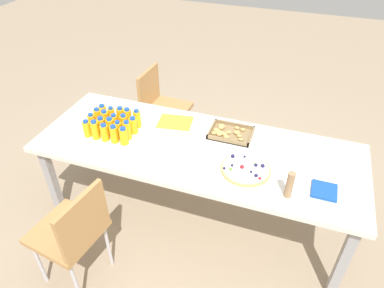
{
  "coord_description": "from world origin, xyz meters",
  "views": [
    {
      "loc": [
        0.62,
        -1.87,
        2.24
      ],
      "look_at": [
        -0.03,
        -0.01,
        0.74
      ],
      "focal_mm": 32.72,
      "sensor_mm": 36.0,
      "label": 1
    }
  ],
  "objects_px": {
    "juice_bottle_11": "(105,119)",
    "juice_bottle_10": "(98,117)",
    "juice_bottle_14": "(133,125)",
    "juice_bottle_7": "(110,127)",
    "juice_bottle_19": "(137,119)",
    "plate_stack": "(192,155)",
    "juice_bottle_17": "(121,116)",
    "juice_bottle_1": "(95,130)",
    "juice_bottle_4": "(124,136)",
    "juice_bottle_13": "(124,123)",
    "chair_far_left": "(161,104)",
    "napkin_stack": "(324,191)",
    "snack_tray": "(229,133)",
    "cardboard_tube": "(290,185)",
    "juice_bottle_6": "(101,125)",
    "party_table": "(197,153)",
    "juice_bottle_12": "(115,122)",
    "juice_bottle_0": "(87,129)",
    "juice_bottle_15": "(103,113)",
    "juice_bottle_3": "(114,134)",
    "juice_bottle_16": "(112,115)",
    "juice_bottle_18": "(128,117)",
    "juice_bottle_5": "(92,122)",
    "fruit_pizza": "(246,169)",
    "juice_bottle_9": "(127,130)",
    "paper_folder": "(175,122)",
    "juice_bottle_2": "(105,133)",
    "juice_bottle_8": "(118,129)"
  },
  "relations": [
    {
      "from": "juice_bottle_11",
      "to": "juice_bottle_10",
      "type": "bearing_deg",
      "value": 174.6
    },
    {
      "from": "juice_bottle_10",
      "to": "juice_bottle_14",
      "type": "distance_m",
      "value": 0.3
    },
    {
      "from": "juice_bottle_7",
      "to": "juice_bottle_19",
      "type": "xyz_separation_m",
      "value": [
        0.14,
        0.15,
        0.0
      ]
    },
    {
      "from": "juice_bottle_19",
      "to": "plate_stack",
      "type": "distance_m",
      "value": 0.56
    },
    {
      "from": "juice_bottle_17",
      "to": "juice_bottle_1",
      "type": "bearing_deg",
      "value": -108.84
    },
    {
      "from": "juice_bottle_4",
      "to": "juice_bottle_13",
      "type": "relative_size",
      "value": 0.98
    },
    {
      "from": "plate_stack",
      "to": "juice_bottle_1",
      "type": "bearing_deg",
      "value": -177.63
    },
    {
      "from": "chair_far_left",
      "to": "napkin_stack",
      "type": "xyz_separation_m",
      "value": [
        1.51,
        -0.97,
        0.23
      ]
    },
    {
      "from": "juice_bottle_10",
      "to": "snack_tray",
      "type": "distance_m",
      "value": 1.0
    },
    {
      "from": "juice_bottle_4",
      "to": "cardboard_tube",
      "type": "distance_m",
      "value": 1.18
    },
    {
      "from": "juice_bottle_6",
      "to": "party_table",
      "type": "bearing_deg",
      "value": 5.53
    },
    {
      "from": "napkin_stack",
      "to": "juice_bottle_14",
      "type": "bearing_deg",
      "value": 172.55
    },
    {
      "from": "juice_bottle_12",
      "to": "cardboard_tube",
      "type": "xyz_separation_m",
      "value": [
        1.32,
        -0.28,
        0.03
      ]
    },
    {
      "from": "juice_bottle_0",
      "to": "juice_bottle_4",
      "type": "height_order",
      "value": "juice_bottle_4"
    },
    {
      "from": "chair_far_left",
      "to": "juice_bottle_15",
      "type": "height_order",
      "value": "juice_bottle_15"
    },
    {
      "from": "juice_bottle_10",
      "to": "cardboard_tube",
      "type": "bearing_deg",
      "value": -11.22
    },
    {
      "from": "juice_bottle_4",
      "to": "juice_bottle_19",
      "type": "height_order",
      "value": "juice_bottle_19"
    },
    {
      "from": "party_table",
      "to": "chair_far_left",
      "type": "distance_m",
      "value": 1.04
    },
    {
      "from": "juice_bottle_3",
      "to": "juice_bottle_14",
      "type": "relative_size",
      "value": 1.03
    },
    {
      "from": "party_table",
      "to": "juice_bottle_11",
      "type": "height_order",
      "value": "juice_bottle_11"
    },
    {
      "from": "party_table",
      "to": "plate_stack",
      "type": "bearing_deg",
      "value": -86.52
    },
    {
      "from": "juice_bottle_3",
      "to": "juice_bottle_17",
      "type": "bearing_deg",
      "value": 107.2
    },
    {
      "from": "juice_bottle_16",
      "to": "juice_bottle_18",
      "type": "bearing_deg",
      "value": 0.18
    },
    {
      "from": "juice_bottle_12",
      "to": "napkin_stack",
      "type": "bearing_deg",
      "value": -6.56
    },
    {
      "from": "party_table",
      "to": "juice_bottle_5",
      "type": "xyz_separation_m",
      "value": [
        -0.81,
        -0.06,
        0.13
      ]
    },
    {
      "from": "chair_far_left",
      "to": "fruit_pizza",
      "type": "bearing_deg",
      "value": 50.28
    },
    {
      "from": "juice_bottle_16",
      "to": "juice_bottle_5",
      "type": "bearing_deg",
      "value": -120.21
    },
    {
      "from": "chair_far_left",
      "to": "juice_bottle_1",
      "type": "relative_size",
      "value": 5.56
    },
    {
      "from": "fruit_pizza",
      "to": "cardboard_tube",
      "type": "relative_size",
      "value": 1.78
    },
    {
      "from": "juice_bottle_9",
      "to": "chair_far_left",
      "type": "bearing_deg",
      "value": 98.69
    },
    {
      "from": "juice_bottle_6",
      "to": "paper_folder",
      "type": "bearing_deg",
      "value": 33.09
    },
    {
      "from": "juice_bottle_1",
      "to": "juice_bottle_3",
      "type": "relative_size",
      "value": 1.08
    },
    {
      "from": "juice_bottle_5",
      "to": "juice_bottle_12",
      "type": "height_order",
      "value": "juice_bottle_5"
    },
    {
      "from": "juice_bottle_15",
      "to": "juice_bottle_4",
      "type": "bearing_deg",
      "value": -36.54
    },
    {
      "from": "juice_bottle_9",
      "to": "juice_bottle_19",
      "type": "relative_size",
      "value": 1.0
    },
    {
      "from": "juice_bottle_2",
      "to": "juice_bottle_12",
      "type": "xyz_separation_m",
      "value": [
        -0.0,
        0.15,
        -0.0
      ]
    },
    {
      "from": "juice_bottle_18",
      "to": "fruit_pizza",
      "type": "bearing_deg",
      "value": -12.66
    },
    {
      "from": "chair_far_left",
      "to": "juice_bottle_16",
      "type": "bearing_deg",
      "value": -3.87
    },
    {
      "from": "juice_bottle_5",
      "to": "juice_bottle_19",
      "type": "relative_size",
      "value": 0.97
    },
    {
      "from": "cardboard_tube",
      "to": "paper_folder",
      "type": "bearing_deg",
      "value": 150.9
    },
    {
      "from": "juice_bottle_1",
      "to": "juice_bottle_13",
      "type": "distance_m",
      "value": 0.22
    },
    {
      "from": "juice_bottle_16",
      "to": "chair_far_left",
      "type": "bearing_deg",
      "value": 83.46
    },
    {
      "from": "juice_bottle_10",
      "to": "cardboard_tube",
      "type": "distance_m",
      "value": 1.5
    },
    {
      "from": "juice_bottle_2",
      "to": "paper_folder",
      "type": "xyz_separation_m",
      "value": [
        0.39,
        0.38,
        -0.06
      ]
    },
    {
      "from": "juice_bottle_5",
      "to": "juice_bottle_11",
      "type": "bearing_deg",
      "value": 42.2
    },
    {
      "from": "juice_bottle_0",
      "to": "juice_bottle_13",
      "type": "bearing_deg",
      "value": 35.29
    },
    {
      "from": "juice_bottle_16",
      "to": "juice_bottle_17",
      "type": "distance_m",
      "value": 0.08
    },
    {
      "from": "juice_bottle_9",
      "to": "juice_bottle_15",
      "type": "height_order",
      "value": "juice_bottle_9"
    },
    {
      "from": "party_table",
      "to": "juice_bottle_8",
      "type": "xyz_separation_m",
      "value": [
        -0.58,
        -0.07,
        0.12
      ]
    },
    {
      "from": "juice_bottle_13",
      "to": "juice_bottle_14",
      "type": "bearing_deg",
      "value": -4.92
    }
  ]
}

